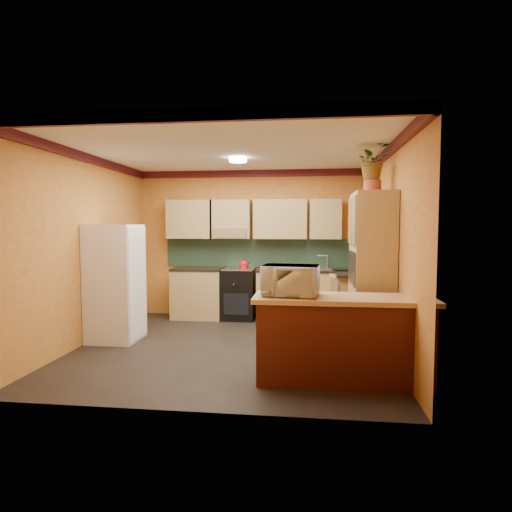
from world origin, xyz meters
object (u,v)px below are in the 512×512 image
at_px(base_cabinets_back, 273,295).
at_px(fridge, 115,283).
at_px(stove, 239,294).
at_px(microwave, 291,280).
at_px(pantry, 371,275).
at_px(breakfast_bar, 342,342).

height_order(base_cabinets_back, fridge, fridge).
distance_m(stove, microwave, 3.22).
relative_size(stove, microwave, 1.53).
xyz_separation_m(base_cabinets_back, microwave, (0.42, -2.98, 0.65)).
bearing_deg(stove, base_cabinets_back, 0.00).
xyz_separation_m(pantry, breakfast_bar, (-0.43, -0.98, -0.61)).
bearing_deg(base_cabinets_back, pantry, -54.70).
relative_size(fridge, breakfast_bar, 0.94).
distance_m(pantry, breakfast_bar, 1.24).
height_order(base_cabinets_back, breakfast_bar, same).
bearing_deg(breakfast_bar, fridge, 157.41).
relative_size(stove, fridge, 0.54).
bearing_deg(fridge, base_cabinets_back, 37.27).
bearing_deg(fridge, breakfast_bar, -22.59).
distance_m(stove, pantry, 2.92).
bearing_deg(pantry, breakfast_bar, -113.69).
xyz_separation_m(stove, pantry, (2.04, -2.00, 0.59)).
relative_size(base_cabinets_back, stove, 4.01).
bearing_deg(pantry, fridge, 174.71).
height_order(stove, breakfast_bar, stove).
bearing_deg(breakfast_bar, base_cabinets_back, 108.23).
relative_size(base_cabinets_back, microwave, 6.15).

